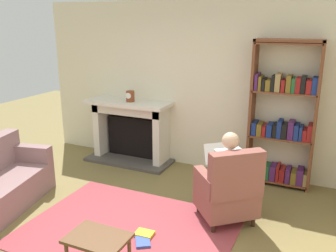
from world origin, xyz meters
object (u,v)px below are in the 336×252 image
(bookshelf, at_px, (283,120))
(armchair_reading, at_px, (229,190))
(fireplace, at_px, (132,128))
(seated_reader, at_px, (225,171))
(side_table, at_px, (98,244))
(mantel_clock, at_px, (130,96))

(bookshelf, relative_size, armchair_reading, 2.20)
(fireplace, height_order, armchair_reading, fireplace)
(fireplace, distance_m, bookshelf, 2.54)
(seated_reader, relative_size, side_table, 2.04)
(mantel_clock, relative_size, side_table, 0.32)
(armchair_reading, bearing_deg, seated_reader, -90.00)
(side_table, bearing_deg, armchair_reading, 61.68)
(fireplace, height_order, side_table, fireplace)
(bookshelf, height_order, armchair_reading, bookshelf)
(bookshelf, distance_m, armchair_reading, 1.54)
(bookshelf, xyz_separation_m, seated_reader, (-0.48, -1.28, -0.38))
(mantel_clock, distance_m, armchair_reading, 2.51)
(mantel_clock, height_order, side_table, mantel_clock)
(fireplace, xyz_separation_m, armchair_reading, (2.10, -1.34, -0.15))
(fireplace, bearing_deg, armchair_reading, -32.49)
(fireplace, bearing_deg, side_table, -65.67)
(mantel_clock, bearing_deg, seated_reader, -30.14)
(mantel_clock, distance_m, side_table, 3.11)
(seated_reader, distance_m, side_table, 1.78)
(seated_reader, bearing_deg, bookshelf, -150.63)
(fireplace, relative_size, side_table, 2.67)
(bookshelf, bearing_deg, fireplace, -179.22)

